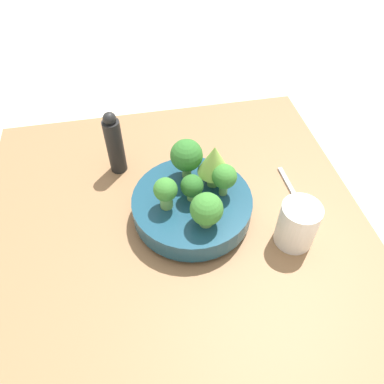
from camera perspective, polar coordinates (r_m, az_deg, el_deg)
name	(u,v)px	position (r m, az deg, el deg)	size (l,w,h in m)	color
ground_plane	(176,234)	(0.87, -2.45, -6.39)	(6.00, 6.00, 0.00)	beige
table	(176,228)	(0.85, -2.50, -5.52)	(0.84, 0.85, 0.04)	olive
bowl	(192,206)	(0.82, 0.00, -2.12)	(0.26, 0.26, 0.06)	navy
broccoli_floret_right	(187,156)	(0.80, -0.84, 5.52)	(0.07, 0.07, 0.10)	#609347
broccoli_floret_center	(192,187)	(0.77, 0.00, 0.83)	(0.05, 0.05, 0.06)	#7AB256
broccoli_floret_left	(207,210)	(0.73, 2.23, -2.70)	(0.07, 0.07, 0.08)	#609347
broccoli_floret_front	(224,177)	(0.78, 4.95, 2.25)	(0.05, 0.05, 0.08)	#609347
broccoli_floret_back	(166,192)	(0.75, -4.03, 0.05)	(0.05, 0.05, 0.08)	#609347
romanesco_piece_near	(214,161)	(0.78, 3.40, 4.74)	(0.07, 0.07, 0.11)	#6BA34C
cup	(297,224)	(0.80, 15.75, -4.79)	(0.08, 0.08, 0.10)	silver
pepper_mill	(115,144)	(0.91, -11.73, 7.20)	(0.04, 0.04, 0.17)	black
fork	(293,193)	(0.92, 15.16, -0.13)	(0.17, 0.01, 0.01)	#B2B2B7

